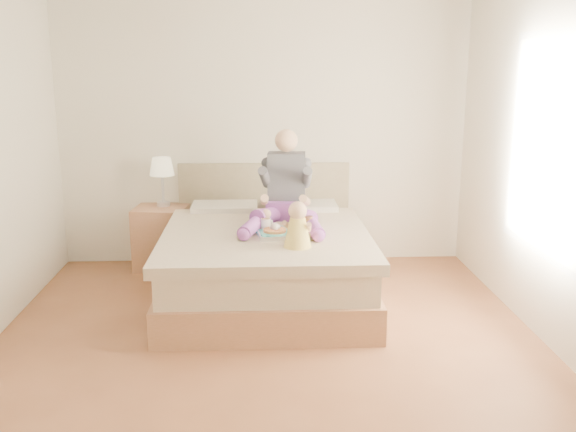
{
  "coord_description": "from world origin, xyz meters",
  "views": [
    {
      "loc": [
        -0.06,
        -4.23,
        1.98
      ],
      "look_at": [
        0.19,
        0.95,
        0.73
      ],
      "focal_mm": 40.0,
      "sensor_mm": 36.0,
      "label": 1
    }
  ],
  "objects_px": {
    "bed": "(266,259)",
    "adult": "(285,195)",
    "nightstand": "(162,237)",
    "tray": "(287,231)",
    "baby": "(298,228)"
  },
  "relations": [
    {
      "from": "bed",
      "to": "baby",
      "type": "distance_m",
      "value": 0.8
    },
    {
      "from": "nightstand",
      "to": "adult",
      "type": "height_order",
      "value": "adult"
    },
    {
      "from": "bed",
      "to": "nightstand",
      "type": "relative_size",
      "value": 3.59
    },
    {
      "from": "bed",
      "to": "nightstand",
      "type": "xyz_separation_m",
      "value": [
        -1.01,
        0.8,
        -0.01
      ]
    },
    {
      "from": "adult",
      "to": "nightstand",
      "type": "bearing_deg",
      "value": 157.47
    },
    {
      "from": "nightstand",
      "to": "baby",
      "type": "xyz_separation_m",
      "value": [
        1.25,
        -1.43,
        0.45
      ]
    },
    {
      "from": "bed",
      "to": "adult",
      "type": "bearing_deg",
      "value": 42.14
    },
    {
      "from": "adult",
      "to": "tray",
      "type": "distance_m",
      "value": 0.49
    },
    {
      "from": "tray",
      "to": "adult",
      "type": "bearing_deg",
      "value": 82.3
    },
    {
      "from": "nightstand",
      "to": "tray",
      "type": "bearing_deg",
      "value": -36.4
    },
    {
      "from": "bed",
      "to": "nightstand",
      "type": "distance_m",
      "value": 1.28
    },
    {
      "from": "bed",
      "to": "tray",
      "type": "height_order",
      "value": "bed"
    },
    {
      "from": "nightstand",
      "to": "adult",
      "type": "bearing_deg",
      "value": -22.18
    },
    {
      "from": "bed",
      "to": "tray",
      "type": "xyz_separation_m",
      "value": [
        0.17,
        -0.28,
        0.32
      ]
    },
    {
      "from": "nightstand",
      "to": "adult",
      "type": "distance_m",
      "value": 1.45
    }
  ]
}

